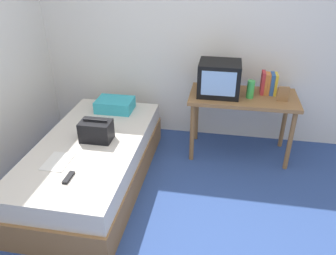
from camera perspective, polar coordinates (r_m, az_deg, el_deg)
ground_plane at (r=2.86m, az=1.25°, el=-19.91°), size 8.00×8.00×0.00m
wall_back at (r=3.98m, az=6.14°, el=16.10°), size 5.20×0.10×2.60m
bed at (r=3.45m, az=-12.78°, el=-5.80°), size 1.00×2.00×0.48m
desk at (r=3.75m, az=12.68°, el=4.12°), size 1.16×0.60×0.73m
tv at (r=3.63m, az=8.79°, el=8.34°), size 0.44×0.39×0.36m
water_bottle at (r=3.63m, az=14.00°, el=6.39°), size 0.08×0.08×0.19m
book_row at (r=3.79m, az=16.93°, el=7.26°), size 0.17×0.15×0.25m
picture_frame at (r=3.65m, az=19.17°, el=5.47°), size 0.11×0.02×0.16m
pillow at (r=3.88m, az=-9.11°, el=3.87°), size 0.41×0.30×0.13m
handbag at (r=3.28m, az=-12.23°, el=-0.55°), size 0.30×0.20×0.22m
magazine at (r=3.09m, az=-18.41°, el=-5.59°), size 0.21×0.29×0.01m
remote_dark at (r=2.85m, az=-16.72°, el=-8.22°), size 0.04×0.16×0.02m
remote_silver at (r=3.53m, az=-13.52°, el=-0.22°), size 0.04×0.14×0.02m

